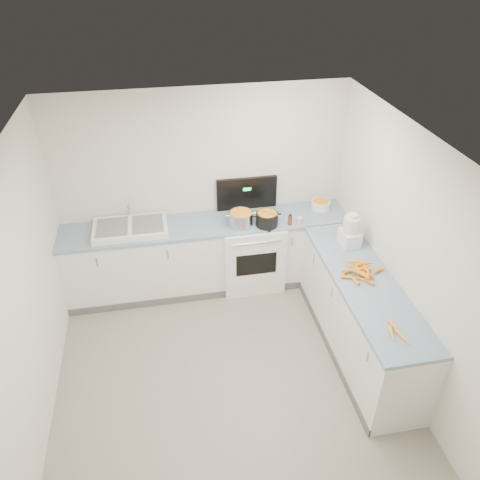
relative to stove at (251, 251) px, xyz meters
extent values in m
cube|color=white|center=(-0.55, 0.01, -0.02)|extent=(3.50, 0.60, 0.90)
cube|color=#819CB7|center=(-0.55, 0.01, 0.45)|extent=(3.50, 0.62, 0.04)
cube|color=white|center=(0.90, -1.39, -0.02)|extent=(0.60, 2.20, 0.90)
cube|color=#819CB7|center=(0.90, -1.39, 0.45)|extent=(0.62, 2.20, 0.04)
cube|color=white|center=(0.00, -0.01, -0.02)|extent=(0.76, 0.65, 0.90)
cube|color=black|center=(0.00, 0.29, 0.68)|extent=(0.76, 0.05, 0.42)
cube|color=white|center=(-1.45, 0.01, 0.50)|extent=(0.86, 0.52, 0.07)
cube|color=slate|center=(-1.65, 0.01, 0.54)|extent=(0.36, 0.42, 0.01)
cube|color=slate|center=(-1.25, 0.01, 0.54)|extent=(0.36, 0.42, 0.01)
cylinder|color=silver|center=(-1.45, 0.23, 0.66)|extent=(0.03, 0.03, 0.24)
cylinder|color=silver|center=(-0.15, -0.12, 0.55)|extent=(0.37, 0.37, 0.21)
cylinder|color=black|center=(0.16, -0.17, 0.54)|extent=(0.32, 0.32, 0.19)
cylinder|color=#AD7A47|center=(0.16, -0.17, 0.64)|extent=(0.28, 0.24, 0.01)
cylinder|color=white|center=(0.92, 0.10, 0.52)|extent=(0.31, 0.31, 0.11)
cylinder|color=#593319|center=(0.43, -0.20, 0.53)|extent=(0.05, 0.05, 0.12)
cylinder|color=#E5B266|center=(0.55, -0.22, 0.51)|extent=(0.05, 0.05, 0.08)
cube|color=white|center=(0.97, -0.74, 0.55)|extent=(0.21, 0.25, 0.17)
cylinder|color=silver|center=(0.97, -0.74, 0.73)|extent=(0.18, 0.18, 0.18)
cylinder|color=white|center=(0.97, -0.74, 0.84)|extent=(0.11, 0.11, 0.04)
cone|color=orange|center=(0.94, -1.35, 0.48)|extent=(0.15, 0.13, 0.04)
cone|color=orange|center=(0.92, -1.23, 0.49)|extent=(0.07, 0.21, 0.05)
cone|color=orange|center=(0.79, -1.23, 0.49)|extent=(0.18, 0.09, 0.05)
cone|color=orange|center=(1.05, -1.29, 0.49)|extent=(0.18, 0.13, 0.05)
cone|color=orange|center=(0.75, -1.34, 0.49)|extent=(0.19, 0.11, 0.04)
cone|color=orange|center=(0.91, -1.28, 0.49)|extent=(0.17, 0.17, 0.05)
cone|color=orange|center=(0.77, -1.36, 0.48)|extent=(0.08, 0.19, 0.04)
cone|color=orange|center=(0.87, -1.19, 0.49)|extent=(0.15, 0.19, 0.05)
cone|color=orange|center=(0.88, -1.41, 0.49)|extent=(0.16, 0.17, 0.04)
cone|color=orange|center=(0.86, -1.20, 0.49)|extent=(0.18, 0.16, 0.05)
cone|color=orange|center=(0.91, -1.27, 0.48)|extent=(0.17, 0.11, 0.04)
cone|color=orange|center=(0.84, -1.12, 0.51)|extent=(0.21, 0.09, 0.04)
cone|color=orange|center=(0.89, -1.26, 0.51)|extent=(0.22, 0.05, 0.04)
cone|color=orange|center=(0.85, -1.31, 0.52)|extent=(0.19, 0.14, 0.04)
cone|color=orange|center=(0.95, -1.31, 0.51)|extent=(0.04, 0.21, 0.04)
cone|color=orange|center=(0.84, -1.33, 0.52)|extent=(0.16, 0.18, 0.05)
cone|color=orange|center=(0.90, -1.26, 0.52)|extent=(0.19, 0.11, 0.04)
cone|color=orange|center=(0.98, -1.19, 0.53)|extent=(0.18, 0.08, 0.05)
cone|color=orange|center=(0.92, -1.35, 0.52)|extent=(0.12, 0.18, 0.05)
cone|color=orange|center=(0.88, -2.21, 0.49)|extent=(0.08, 0.19, 0.04)
cone|color=orange|center=(0.81, -2.15, 0.49)|extent=(0.08, 0.18, 0.04)
cone|color=orange|center=(0.87, -2.09, 0.49)|extent=(0.06, 0.20, 0.04)
cube|color=tan|center=(-1.69, -0.01, 0.55)|extent=(0.03, 0.04, 0.00)
cube|color=tan|center=(-1.65, -0.01, 0.54)|extent=(0.04, 0.03, 0.00)
cube|color=tan|center=(-1.56, 0.10, 0.54)|extent=(0.03, 0.04, 0.00)
cube|color=tan|center=(-1.55, 0.11, 0.54)|extent=(0.04, 0.04, 0.00)
cube|color=tan|center=(-1.75, 0.07, 0.55)|extent=(0.04, 0.01, 0.00)
cube|color=tan|center=(-1.59, 0.04, 0.55)|extent=(0.04, 0.02, 0.00)
cube|color=tan|center=(-1.68, 0.05, 0.54)|extent=(0.04, 0.04, 0.00)
cube|color=tan|center=(-1.67, -0.10, 0.54)|extent=(0.05, 0.03, 0.00)
cube|color=tan|center=(-1.55, 0.08, 0.54)|extent=(0.02, 0.03, 0.00)
cube|color=tan|center=(-1.75, -0.08, 0.54)|extent=(0.01, 0.04, 0.00)
cube|color=tan|center=(-1.63, -0.06, 0.54)|extent=(0.02, 0.04, 0.00)
cube|color=tan|center=(-1.56, -0.11, 0.54)|extent=(0.03, 0.01, 0.00)
camera|label=1|loc=(-1.04, -4.80, 3.43)|focal=35.00mm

